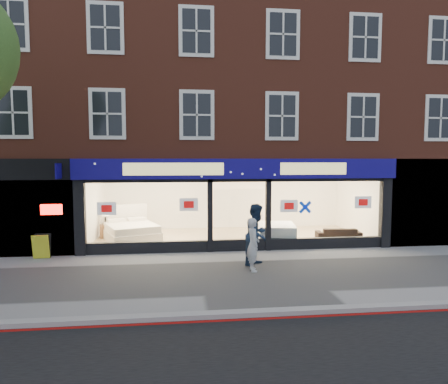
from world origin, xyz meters
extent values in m
plane|color=gray|center=(0.00, 0.00, 0.00)|extent=(120.00, 120.00, 0.00)
cube|color=#8C0A07|center=(0.00, -3.10, 0.01)|extent=(60.00, 0.10, 0.01)
cube|color=gray|center=(0.00, -2.90, 0.06)|extent=(60.00, 0.25, 0.12)
cube|color=tan|center=(0.00, 5.25, 0.05)|extent=(11.00, 4.50, 0.10)
cube|color=brown|center=(0.00, 7.00, 6.65)|extent=(19.00, 8.00, 6.70)
cube|color=#2D2D30|center=(0.00, 7.00, 10.15)|extent=(19.00, 8.00, 0.30)
cube|color=#0F076D|center=(0.00, 2.88, 2.95)|extent=(11.40, 0.28, 0.70)
cube|color=black|center=(0.00, 3.08, 0.20)|extent=(11.00, 0.18, 0.40)
cube|color=black|center=(-5.50, 3.05, 1.30)|extent=(0.35, 0.30, 2.60)
cube|color=black|center=(5.50, 3.05, 1.30)|extent=(0.35, 0.30, 2.60)
cube|color=white|center=(-3.25, 3.00, 1.45)|extent=(4.20, 0.02, 2.10)
cube|color=white|center=(3.25, 3.00, 1.45)|extent=(4.20, 0.02, 2.10)
cube|color=white|center=(0.00, 3.25, 1.15)|extent=(1.80, 0.02, 2.10)
cube|color=silver|center=(0.00, 7.50, 1.30)|extent=(11.00, 0.20, 2.60)
cube|color=#FFEAC6|center=(0.00, 5.25, 2.60)|extent=(11.00, 4.50, 0.12)
cube|color=black|center=(-7.60, 3.30, 1.65)|extent=(3.80, 0.60, 3.30)
cube|color=#FF140C|center=(-6.40, 2.95, 1.60)|extent=(0.70, 0.04, 0.35)
cube|color=black|center=(7.50, 3.20, 1.65)|extent=(4.00, 0.40, 3.30)
cube|color=silver|center=(-4.00, 4.88, 0.29)|extent=(2.49, 2.68, 0.38)
cube|color=silver|center=(-4.00, 4.88, 0.61)|extent=(2.39, 2.57, 0.27)
cube|color=silver|center=(-4.41, 5.94, 0.75)|extent=(1.84, 0.81, 1.30)
cube|color=silver|center=(-4.66, 5.46, 0.81)|extent=(0.78, 0.57, 0.13)
cube|color=silver|center=(-3.90, 5.75, 0.81)|extent=(0.78, 0.57, 0.13)
cube|color=brown|center=(-5.10, 5.55, 0.38)|extent=(0.54, 0.54, 0.55)
cube|color=white|center=(1.60, 4.00, 0.21)|extent=(1.62, 1.92, 0.23)
cube|color=white|center=(1.60, 4.00, 0.44)|extent=(1.62, 1.92, 0.23)
cube|color=white|center=(1.60, 4.00, 0.67)|extent=(1.62, 1.92, 0.23)
imported|color=black|center=(4.08, 3.95, 0.35)|extent=(1.78, 0.87, 0.50)
cube|color=gold|center=(-6.67, 2.70, 0.41)|extent=(0.55, 0.37, 0.82)
imported|color=#B5B9BE|center=(0.01, 0.46, 0.78)|extent=(0.40, 0.59, 1.57)
imported|color=#192B47|center=(0.25, 1.10, 0.95)|extent=(1.14, 1.18, 1.91)
camera|label=1|loc=(-2.18, -10.91, 3.28)|focal=32.00mm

